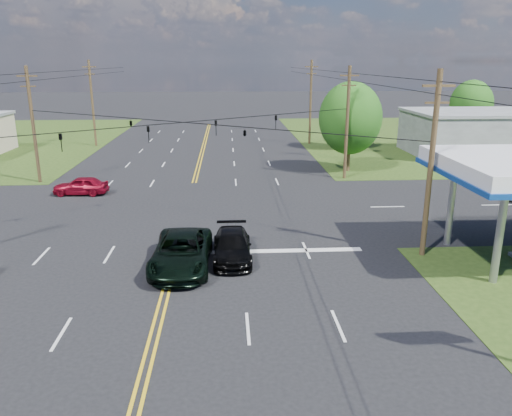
{
  "coord_description": "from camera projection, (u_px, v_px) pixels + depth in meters",
  "views": [
    {
      "loc": [
        2.83,
        -20.98,
        9.83
      ],
      "look_at": [
        4.4,
        6.0,
        1.86
      ],
      "focal_mm": 35.0,
      "sensor_mm": 36.0,
      "label": 1
    }
  ],
  "objects": [
    {
      "name": "pole_ne",
      "position": [
        347.0,
        122.0,
        42.16
      ],
      "size": [
        1.6,
        0.28,
        9.5
      ],
      "color": "#44341C",
      "rests_on": "ground"
    },
    {
      "name": "retail_ne",
      "position": [
        476.0,
        134.0,
        54.41
      ],
      "size": [
        14.0,
        10.0,
        4.4
      ],
      "primitive_type": "cube",
      "color": "slate",
      "rests_on": "ground"
    },
    {
      "name": "pole_se",
      "position": [
        431.0,
        163.0,
        24.92
      ],
      "size": [
        1.6,
        0.28,
        9.5
      ],
      "color": "#44341C",
      "rests_on": "ground"
    },
    {
      "name": "sedan_red",
      "position": [
        81.0,
        186.0,
        38.09
      ],
      "size": [
        4.14,
        1.82,
        1.39
      ],
      "primitive_type": "imported",
      "rotation": [
        0.0,
        0.0,
        -1.62
      ],
      "color": "maroon",
      "rests_on": "ground"
    },
    {
      "name": "tree_right_b",
      "position": [
        346.0,
        112.0,
        56.91
      ],
      "size": [
        4.94,
        4.94,
        7.09
      ],
      "color": "#44341C",
      "rests_on": "ground"
    },
    {
      "name": "suv_black",
      "position": [
        232.0,
        246.0,
        25.64
      ],
      "size": [
        1.96,
        4.78,
        1.39
      ],
      "primitive_type": "imported",
      "rotation": [
        0.0,
        0.0,
        0.0
      ],
      "color": "black",
      "rests_on": "ground"
    },
    {
      "name": "span_wire_signals",
      "position": [
        183.0,
        122.0,
        32.51
      ],
      "size": [
        26.0,
        18.0,
        1.13
      ],
      "color": "black",
      "rests_on": "ground"
    },
    {
      "name": "pole_right_far",
      "position": [
        311.0,
        101.0,
        60.28
      ],
      "size": [
        1.6,
        0.28,
        10.0
      ],
      "color": "#44341C",
      "rests_on": "ground"
    },
    {
      "name": "stop_bar",
      "position": [
        269.0,
        251.0,
        26.83
      ],
      "size": [
        10.0,
        0.5,
        0.02
      ],
      "primitive_type": "cube",
      "color": "silver",
      "rests_on": "ground"
    },
    {
      "name": "pole_left_far",
      "position": [
        92.0,
        102.0,
        58.83
      ],
      "size": [
        1.6,
        0.28,
        10.0
      ],
      "color": "#44341C",
      "rests_on": "ground"
    },
    {
      "name": "tree_right_a",
      "position": [
        350.0,
        118.0,
        45.1
      ],
      "size": [
        5.7,
        5.7,
        8.18
      ],
      "color": "#44341C",
      "rests_on": "ground"
    },
    {
      "name": "pickup_dkgreen",
      "position": [
        182.0,
        252.0,
        24.47
      ],
      "size": [
        2.92,
        6.07,
        1.67
      ],
      "primitive_type": "imported",
      "rotation": [
        0.0,
        0.0,
        -0.03
      ],
      "color": "black",
      "rests_on": "ground"
    },
    {
      "name": "pole_nw",
      "position": [
        33.0,
        124.0,
        40.71
      ],
      "size": [
        1.6,
        0.28,
        9.5
      ],
      "color": "#44341C",
      "rests_on": "ground"
    },
    {
      "name": "grass_ne",
      "position": [
        467.0,
        138.0,
        66.8
      ],
      "size": [
        46.0,
        48.0,
        0.03
      ],
      "primitive_type": "cube",
      "color": "#283E14",
      "rests_on": "ground"
    },
    {
      "name": "tree_far_r",
      "position": [
        471.0,
        104.0,
        63.54
      ],
      "size": [
        5.32,
        5.32,
        7.63
      ],
      "color": "#44341C",
      "rests_on": "ground"
    },
    {
      "name": "ground",
      "position": [
        187.0,
        210.0,
        34.21
      ],
      "size": [
        280.0,
        280.0,
        0.0
      ],
      "primitive_type": "plane",
      "color": "black",
      "rests_on": "ground"
    },
    {
      "name": "polesign_ne",
      "position": [
        349.0,
        103.0,
        50.68
      ],
      "size": [
        1.97,
        1.06,
        7.44
      ],
      "color": "#A5A5AA",
      "rests_on": "ground"
    },
    {
      "name": "power_lines",
      "position": [
        179.0,
        83.0,
        29.86
      ],
      "size": [
        26.04,
        100.0,
        0.64
      ],
      "color": "black",
      "rests_on": "ground"
    }
  ]
}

